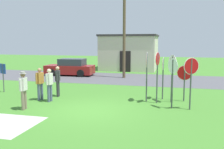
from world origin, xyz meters
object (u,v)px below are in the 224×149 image
(stop_sign_center_cluster, at_px, (173,75))
(person_in_teal, at_px, (58,80))
(info_panel_leftmost, at_px, (3,73))
(stop_sign_rear_right, at_px, (191,74))
(utility_pole, at_px, (124,29))
(stop_sign_nearest, at_px, (163,71))
(stop_sign_tallest, at_px, (157,69))
(person_on_left, at_px, (49,83))
(stop_sign_leaning_right, at_px, (185,77))
(person_with_sunhat, at_px, (23,88))
(parked_car_on_street, at_px, (70,68))
(stop_sign_low_front, at_px, (172,70))
(stop_sign_far_back, at_px, (147,68))
(person_in_blue, at_px, (40,82))

(stop_sign_center_cluster, relative_size, person_in_teal, 1.37)
(info_panel_leftmost, bearing_deg, stop_sign_rear_right, -7.16)
(utility_pole, distance_m, stop_sign_nearest, 8.44)
(stop_sign_tallest, xyz_separation_m, person_on_left, (-5.33, -1.04, -0.77))
(stop_sign_leaning_right, relative_size, person_with_sunhat, 1.07)
(utility_pole, height_order, person_on_left, utility_pole)
(parked_car_on_street, relative_size, stop_sign_low_front, 1.83)
(stop_sign_low_front, bearing_deg, stop_sign_far_back, -172.13)
(stop_sign_far_back, distance_m, stop_sign_leaning_right, 2.00)
(person_in_teal, xyz_separation_m, person_with_sunhat, (-0.26, -2.86, 0.03))
(info_panel_leftmost, bearing_deg, person_on_left, -21.18)
(stop_sign_nearest, height_order, info_panel_leftmost, stop_sign_nearest)
(stop_sign_low_front, xyz_separation_m, person_in_blue, (-6.68, -1.22, -0.70))
(stop_sign_nearest, bearing_deg, stop_sign_rear_right, -53.91)
(utility_pole, bearing_deg, person_in_teal, -105.11)
(info_panel_leftmost, bearing_deg, parked_car_on_street, 83.81)
(stop_sign_nearest, bearing_deg, stop_sign_low_front, -49.13)
(stop_sign_tallest, bearing_deg, person_with_sunhat, -154.81)
(info_panel_leftmost, bearing_deg, stop_sign_center_cluster, -7.55)
(stop_sign_center_cluster, distance_m, stop_sign_nearest, 1.83)
(stop_sign_leaning_right, distance_m, person_on_left, 6.89)
(stop_sign_leaning_right, distance_m, info_panel_leftmost, 10.54)
(stop_sign_low_front, xyz_separation_m, person_on_left, (-6.04, -1.40, -0.70))
(stop_sign_leaning_right, bearing_deg, stop_sign_nearest, 169.19)
(person_in_teal, bearing_deg, person_on_left, -83.57)
(stop_sign_center_cluster, relative_size, stop_sign_leaning_right, 1.24)
(stop_sign_tallest, distance_m, person_in_teal, 5.52)
(stop_sign_low_front, xyz_separation_m, person_in_teal, (-6.17, -0.19, -0.70))
(person_with_sunhat, bearing_deg, info_panel_leftmost, 137.81)
(stop_sign_center_cluster, relative_size, person_with_sunhat, 1.33)
(stop_sign_nearest, xyz_separation_m, info_panel_leftmost, (-9.45, -0.44, -0.32))
(parked_car_on_street, bearing_deg, stop_sign_rear_right, -43.44)
(utility_pole, xyz_separation_m, stop_sign_tallest, (3.32, -8.12, -2.37))
(utility_pole, bearing_deg, person_in_blue, -106.44)
(parked_car_on_street, bearing_deg, stop_sign_far_back, -46.74)
(stop_sign_rear_right, distance_m, stop_sign_nearest, 2.22)
(stop_sign_leaning_right, bearing_deg, parked_car_on_street, 141.20)
(utility_pole, relative_size, stop_sign_far_back, 3.07)
(person_in_blue, bearing_deg, person_on_left, -15.23)
(parked_car_on_street, height_order, stop_sign_leaning_right, stop_sign_leaning_right)
(stop_sign_leaning_right, relative_size, stop_sign_nearest, 0.83)
(stop_sign_far_back, relative_size, stop_sign_nearest, 1.13)
(parked_car_on_street, bearing_deg, info_panel_leftmost, -96.19)
(stop_sign_low_front, xyz_separation_m, stop_sign_tallest, (-0.71, -0.36, 0.06))
(stop_sign_nearest, bearing_deg, stop_sign_leaning_right, -10.81)
(info_panel_leftmost, bearing_deg, utility_pole, 52.41)
(person_in_blue, bearing_deg, stop_sign_low_front, 10.37)
(person_in_blue, bearing_deg, parked_car_on_street, 104.26)
(parked_car_on_street, relative_size, stop_sign_tallest, 1.71)
(parked_car_on_street, distance_m, person_in_teal, 8.79)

